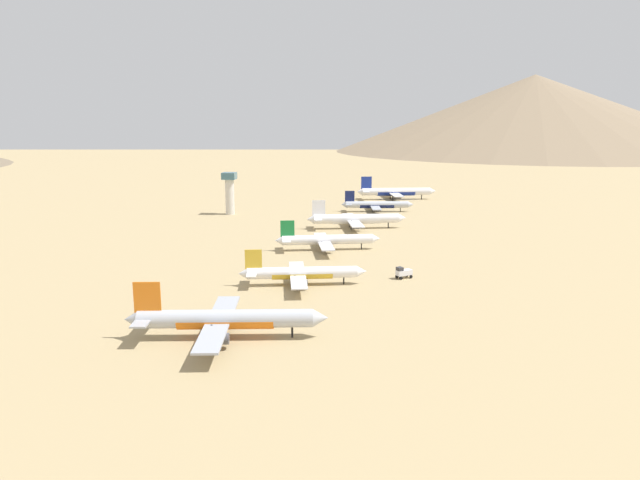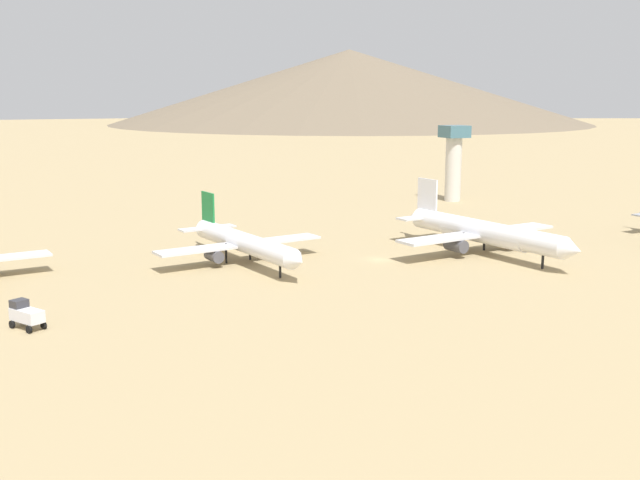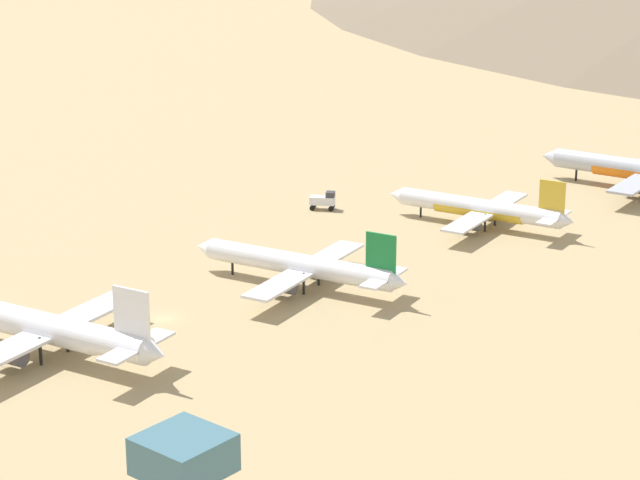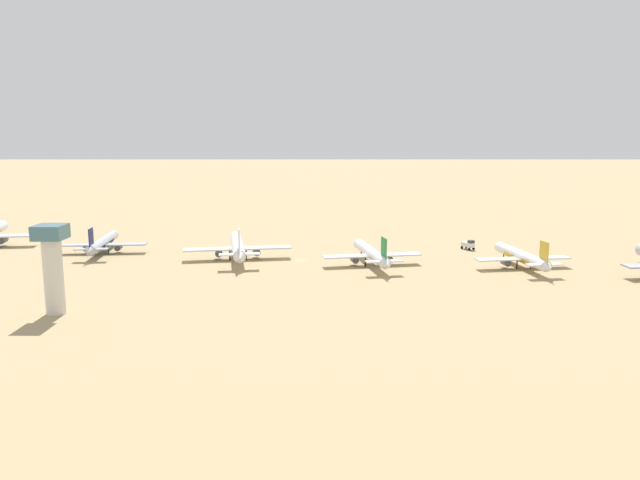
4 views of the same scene
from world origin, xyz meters
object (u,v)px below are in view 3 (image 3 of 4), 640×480
(parked_jet_1, at_px, (481,209))
(parked_jet_2, at_px, (301,265))
(service_truck, at_px, (324,200))
(parked_jet_3, at_px, (40,327))

(parked_jet_1, relative_size, parked_jet_2, 0.96)
(parked_jet_2, distance_m, service_truck, 48.82)
(service_truck, bearing_deg, parked_jet_2, 125.16)
(parked_jet_2, relative_size, parked_jet_3, 0.88)
(parked_jet_2, bearing_deg, parked_jet_1, -94.63)
(parked_jet_1, height_order, parked_jet_3, parked_jet_3)
(parked_jet_2, xyz_separation_m, parked_jet_3, (10.30, 47.46, 0.48))
(parked_jet_2, bearing_deg, parked_jet_3, 77.75)
(parked_jet_1, xyz_separation_m, parked_jet_2, (4.08, 50.35, 0.23))
(parked_jet_1, xyz_separation_m, service_truck, (32.17, 10.47, -1.77))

